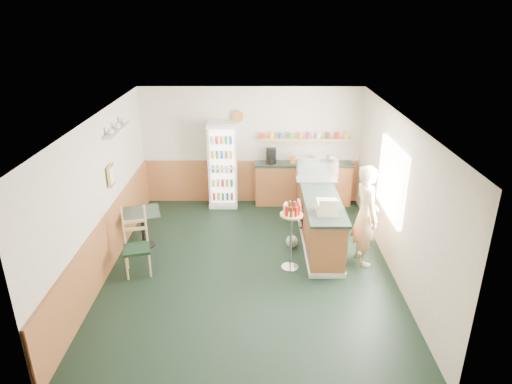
{
  "coord_description": "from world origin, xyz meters",
  "views": [
    {
      "loc": [
        0.15,
        -7.07,
        4.35
      ],
      "look_at": [
        0.12,
        0.6,
        1.19
      ],
      "focal_mm": 32.0,
      "sensor_mm": 36.0,
      "label": 1
    }
  ],
  "objects_px": {
    "cafe_chair": "(137,239)",
    "display_case": "(317,170)",
    "condiment_stand": "(291,226)",
    "drinks_fridge": "(223,165)",
    "cafe_table": "(142,222)",
    "shopkeeper": "(366,215)",
    "cash_register": "(327,207)"
  },
  "relations": [
    {
      "from": "condiment_stand",
      "to": "cash_register",
      "type": "bearing_deg",
      "value": 13.73
    },
    {
      "from": "drinks_fridge",
      "to": "cash_register",
      "type": "bearing_deg",
      "value": -52.92
    },
    {
      "from": "drinks_fridge",
      "to": "cash_register",
      "type": "xyz_separation_m",
      "value": [
        2.0,
        -2.64,
        0.14
      ]
    },
    {
      "from": "drinks_fridge",
      "to": "shopkeeper",
      "type": "bearing_deg",
      "value": -43.53
    },
    {
      "from": "shopkeeper",
      "to": "display_case",
      "type": "bearing_deg",
      "value": 16.74
    },
    {
      "from": "display_case",
      "to": "shopkeeper",
      "type": "bearing_deg",
      "value": -64.24
    },
    {
      "from": "shopkeeper",
      "to": "condiment_stand",
      "type": "bearing_deg",
      "value": 90.9
    },
    {
      "from": "drinks_fridge",
      "to": "cash_register",
      "type": "distance_m",
      "value": 3.31
    },
    {
      "from": "condiment_stand",
      "to": "cafe_table",
      "type": "xyz_separation_m",
      "value": [
        -2.78,
        0.79,
        -0.33
      ]
    },
    {
      "from": "drinks_fridge",
      "to": "cafe_chair",
      "type": "height_order",
      "value": "drinks_fridge"
    },
    {
      "from": "display_case",
      "to": "cafe_chair",
      "type": "xyz_separation_m",
      "value": [
        -3.28,
        -1.75,
        -0.63
      ]
    },
    {
      "from": "shopkeeper",
      "to": "cafe_table",
      "type": "relative_size",
      "value": 2.25
    },
    {
      "from": "cafe_chair",
      "to": "display_case",
      "type": "bearing_deg",
      "value": 13.22
    },
    {
      "from": "drinks_fridge",
      "to": "shopkeeper",
      "type": "xyz_separation_m",
      "value": [
        2.7,
        -2.56,
        -0.05
      ]
    },
    {
      "from": "display_case",
      "to": "cash_register",
      "type": "height_order",
      "value": "display_case"
    },
    {
      "from": "condiment_stand",
      "to": "drinks_fridge",
      "type": "bearing_deg",
      "value": 116.15
    },
    {
      "from": "display_case",
      "to": "cash_register",
      "type": "xyz_separation_m",
      "value": [
        0.0,
        -1.53,
        -0.13
      ]
    },
    {
      "from": "drinks_fridge",
      "to": "shopkeeper",
      "type": "distance_m",
      "value": 3.72
    },
    {
      "from": "cash_register",
      "to": "cafe_table",
      "type": "height_order",
      "value": "cash_register"
    },
    {
      "from": "cafe_table",
      "to": "cafe_chair",
      "type": "bearing_deg",
      "value": -81.87
    },
    {
      "from": "shopkeeper",
      "to": "condiment_stand",
      "type": "xyz_separation_m",
      "value": [
        -1.32,
        -0.23,
        -0.09
      ]
    },
    {
      "from": "condiment_stand",
      "to": "cafe_table",
      "type": "height_order",
      "value": "condiment_stand"
    },
    {
      "from": "drinks_fridge",
      "to": "cash_register",
      "type": "relative_size",
      "value": 5.14
    },
    {
      "from": "drinks_fridge",
      "to": "cafe_table",
      "type": "bearing_deg",
      "value": -124.99
    },
    {
      "from": "cafe_table",
      "to": "cafe_chair",
      "type": "height_order",
      "value": "cafe_chair"
    },
    {
      "from": "drinks_fridge",
      "to": "display_case",
      "type": "distance_m",
      "value": 2.3
    },
    {
      "from": "display_case",
      "to": "cafe_chair",
      "type": "bearing_deg",
      "value": -151.85
    },
    {
      "from": "condiment_stand",
      "to": "display_case",
      "type": "bearing_deg",
      "value": 69.64
    },
    {
      "from": "cafe_table",
      "to": "cafe_chair",
      "type": "distance_m",
      "value": 0.87
    },
    {
      "from": "shopkeeper",
      "to": "cafe_chair",
      "type": "bearing_deg",
      "value": 85.34
    },
    {
      "from": "cash_register",
      "to": "cafe_table",
      "type": "bearing_deg",
      "value": 170.88
    },
    {
      "from": "drinks_fridge",
      "to": "display_case",
      "type": "relative_size",
      "value": 2.36
    }
  ]
}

